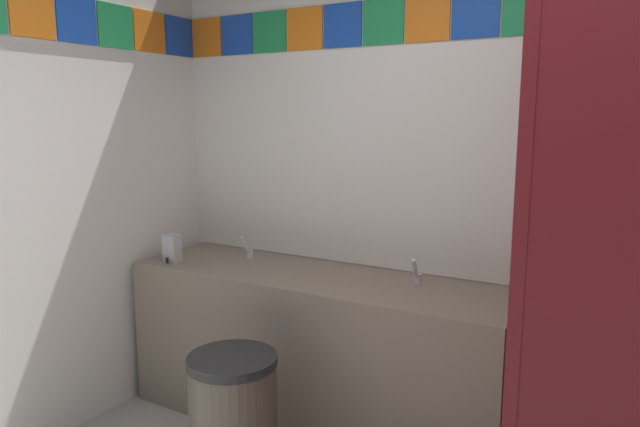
{
  "coord_description": "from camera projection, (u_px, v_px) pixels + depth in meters",
  "views": [
    {
      "loc": [
        0.57,
        -1.14,
        1.65
      ],
      "look_at": [
        -0.74,
        1.09,
        1.22
      ],
      "focal_mm": 32.43,
      "sensor_mm": 36.0,
      "label": 1
    }
  ],
  "objects": [
    {
      "name": "stall_divider",
      "position": [
        605.0,
        295.0,
        1.73
      ],
      "size": [
        0.92,
        1.41,
        2.24
      ],
      "color": "maroon",
      "rests_on": "ground_plane"
    },
    {
      "name": "faucet_left",
      "position": [
        248.0,
        250.0,
        3.36
      ],
      "size": [
        0.04,
        0.1,
        0.14
      ],
      "color": "silver",
      "rests_on": "vanity_counter"
    },
    {
      "name": "faucet_right",
      "position": [
        417.0,
        274.0,
        2.84
      ],
      "size": [
        0.04,
        0.1,
        0.14
      ],
      "color": "silver",
      "rests_on": "vanity_counter"
    },
    {
      "name": "wall_back",
      "position": [
        521.0,
        161.0,
        2.76
      ],
      "size": [
        4.05,
        0.09,
        2.88
      ],
      "color": "white",
      "rests_on": "ground_plane"
    },
    {
      "name": "trash_bin",
      "position": [
        234.0,
        422.0,
        2.57
      ],
      "size": [
        0.4,
        0.4,
        0.62
      ],
      "color": "brown",
      "rests_on": "ground_plane"
    },
    {
      "name": "soap_dispenser",
      "position": [
        172.0,
        248.0,
        3.28
      ],
      "size": [
        0.09,
        0.09,
        0.16
      ],
      "color": "#B7BABF",
      "rests_on": "vanity_counter"
    },
    {
      "name": "vanity_counter",
      "position": [
        317.0,
        348.0,
        3.1
      ],
      "size": [
        2.08,
        0.62,
        0.83
      ],
      "color": "gray",
      "rests_on": "ground_plane"
    }
  ]
}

